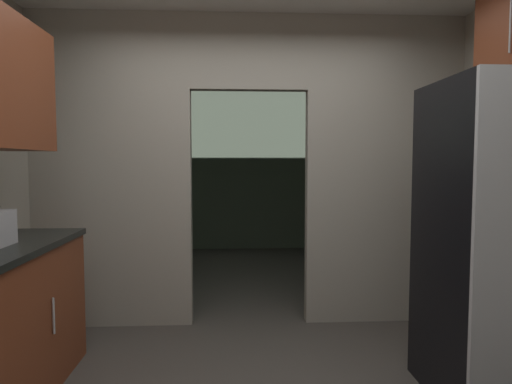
# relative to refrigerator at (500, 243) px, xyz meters

# --- Properties ---
(kitchen_partition) EXTENTS (3.70, 0.12, 2.67)m
(kitchen_partition) POSITION_rel_refrigerator_xyz_m (-1.41, 1.35, 0.47)
(kitchen_partition) COLOR #ADA899
(kitchen_partition) RESTS_ON ground
(adjoining_room_shell) EXTENTS (3.70, 3.42, 2.67)m
(adjoining_room_shell) POSITION_rel_refrigerator_xyz_m (-1.42, 3.63, 0.39)
(adjoining_room_shell) COLOR slate
(adjoining_room_shell) RESTS_ON ground
(refrigerator) EXTENTS (0.75, 0.80, 1.88)m
(refrigerator) POSITION_rel_refrigerator_xyz_m (0.00, 0.00, 0.00)
(refrigerator) COLOR black
(refrigerator) RESTS_ON ground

